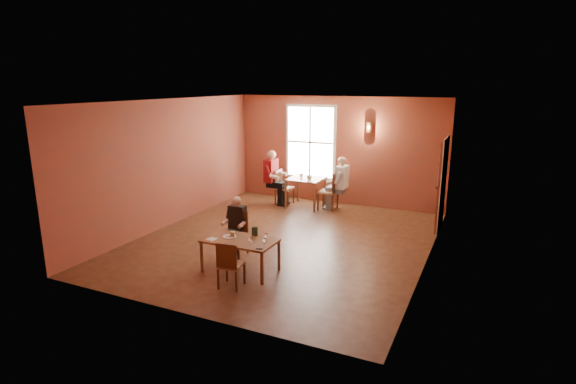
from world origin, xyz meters
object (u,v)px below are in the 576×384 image
at_px(chair_diner_white, 328,191).
at_px(chair_diner_maroon, 285,187).
at_px(chair_empty, 231,264).
at_px(diner_maroon, 284,178).
at_px(second_table, 306,192).
at_px(main_table, 240,255).
at_px(diner_main, 234,229).
at_px(chair_diner_main, 235,234).
at_px(diner_white, 329,184).

height_order(chair_diner_white, chair_diner_maroon, chair_diner_white).
xyz_separation_m(chair_empty, diner_maroon, (-1.46, 5.15, 0.33)).
relative_size(second_table, chair_diner_maroon, 0.94).
xyz_separation_m(main_table, diner_maroon, (-1.28, 4.54, 0.43)).
bearing_deg(main_table, chair_diner_maroon, 105.34).
xyz_separation_m(chair_empty, second_table, (-0.78, 5.15, -0.01)).
relative_size(diner_main, chair_empty, 1.35).
xyz_separation_m(chair_diner_main, chair_diner_white, (0.55, 3.89, 0.08)).
bearing_deg(second_table, diner_main, -88.61).
xyz_separation_m(chair_diner_main, second_table, (-0.10, 3.89, -0.03)).
xyz_separation_m(diner_main, second_table, (-0.10, 3.92, -0.15)).
height_order(main_table, second_table, second_table).
xyz_separation_m(chair_diner_white, diner_white, (0.03, 0.00, 0.19)).
height_order(diner_main, second_table, diner_main).
distance_m(chair_diner_main, diner_maroon, 3.98).
relative_size(chair_empty, diner_maroon, 0.56).
xyz_separation_m(diner_white, diner_maroon, (-1.36, 0.00, 0.04)).
xyz_separation_m(diner_main, diner_white, (0.58, 3.92, 0.15)).
relative_size(chair_diner_white, diner_maroon, 0.70).
relative_size(chair_diner_white, diner_white, 0.74).
bearing_deg(second_table, chair_diner_main, -88.60).
bearing_deg(chair_diner_white, second_table, 90.00).
bearing_deg(diner_white, diner_main, 171.51).
xyz_separation_m(main_table, chair_diner_white, (0.05, 4.54, 0.21)).
xyz_separation_m(second_table, chair_diner_maroon, (-0.65, 0.00, 0.08)).
distance_m(main_table, diner_maroon, 4.73).
distance_m(diner_main, diner_white, 3.96).
height_order(chair_diner_white, diner_maroon, diner_maroon).
bearing_deg(second_table, diner_maroon, 180.00).
xyz_separation_m(diner_main, chair_diner_white, (0.55, 3.92, -0.04)).
bearing_deg(diner_white, chair_diner_main, 171.44).
bearing_deg(diner_maroon, diner_white, 90.00).
xyz_separation_m(chair_empty, diner_white, (-0.10, 5.15, 0.29)).
distance_m(diner_main, chair_diner_maroon, 3.99).
distance_m(main_table, chair_diner_main, 0.83).
bearing_deg(diner_maroon, second_table, 90.00).
height_order(main_table, diner_maroon, diner_maroon).
relative_size(diner_white, chair_diner_maroon, 1.44).
height_order(diner_main, chair_empty, diner_main).
height_order(second_table, diner_maroon, diner_maroon).
xyz_separation_m(chair_diner_white, chair_diner_maroon, (-1.30, 0.00, -0.03)).
bearing_deg(chair_diner_maroon, diner_white, 90.00).
xyz_separation_m(second_table, chair_diner_white, (0.65, 0.00, 0.11)).
bearing_deg(chair_diner_main, main_table, 127.57).
bearing_deg(chair_empty, chair_diner_maroon, 99.53).
distance_m(chair_diner_white, diner_white, 0.19).
relative_size(chair_empty, chair_diner_white, 0.80).
distance_m(chair_diner_main, chair_diner_maroon, 3.96).
bearing_deg(chair_diner_main, diner_maroon, -78.72).
height_order(second_table, diner_white, diner_white).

